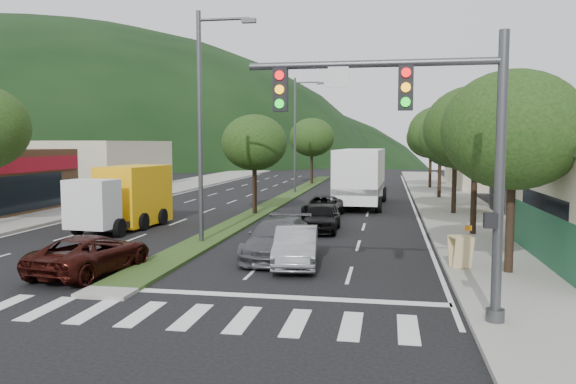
% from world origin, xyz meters
% --- Properties ---
extents(ground, '(160.00, 160.00, 0.00)m').
position_xyz_m(ground, '(0.00, 0.00, 0.00)').
color(ground, black).
rests_on(ground, ground).
extents(sidewalk_right, '(5.00, 90.00, 0.15)m').
position_xyz_m(sidewalk_right, '(12.50, 25.00, 0.07)').
color(sidewalk_right, gray).
rests_on(sidewalk_right, ground).
extents(sidewalk_left, '(6.00, 90.00, 0.15)m').
position_xyz_m(sidewalk_left, '(-13.00, 25.00, 0.07)').
color(sidewalk_left, gray).
rests_on(sidewalk_left, ground).
extents(median, '(1.60, 56.00, 0.12)m').
position_xyz_m(median, '(0.00, 28.00, 0.06)').
color(median, '#233C16').
rests_on(median, ground).
extents(crosswalk, '(19.00, 2.20, 0.01)m').
position_xyz_m(crosswalk, '(0.00, -2.00, 0.01)').
color(crosswalk, silver).
rests_on(crosswalk, ground).
extents(traffic_signal, '(6.12, 0.40, 7.00)m').
position_xyz_m(traffic_signal, '(9.03, -1.54, 4.65)').
color(traffic_signal, '#47494C').
rests_on(traffic_signal, ground).
extents(gas_canopy, '(12.20, 8.20, 5.25)m').
position_xyz_m(gas_canopy, '(19.00, 22.00, 4.65)').
color(gas_canopy, silver).
rests_on(gas_canopy, ground).
extents(bldg_left_far, '(9.00, 14.00, 4.60)m').
position_xyz_m(bldg_left_far, '(-19.00, 34.00, 2.30)').
color(bldg_left_far, beige).
rests_on(bldg_left_far, ground).
extents(bldg_right_far, '(10.00, 16.00, 5.20)m').
position_xyz_m(bldg_right_far, '(19.50, 44.00, 2.60)').
color(bldg_right_far, beige).
rests_on(bldg_right_far, ground).
extents(hill_far, '(176.00, 132.00, 82.00)m').
position_xyz_m(hill_far, '(-80.00, 110.00, 0.00)').
color(hill_far, black).
rests_on(hill_far, ground).
extents(tree_r_a, '(4.60, 4.60, 6.63)m').
position_xyz_m(tree_r_a, '(12.00, 4.00, 4.82)').
color(tree_r_a, black).
rests_on(tree_r_a, sidewalk_right).
extents(tree_r_b, '(4.80, 4.80, 6.94)m').
position_xyz_m(tree_r_b, '(12.00, 12.00, 5.04)').
color(tree_r_b, black).
rests_on(tree_r_b, sidewalk_right).
extents(tree_r_c, '(4.40, 4.40, 6.48)m').
position_xyz_m(tree_r_c, '(12.00, 20.00, 4.75)').
color(tree_r_c, black).
rests_on(tree_r_c, sidewalk_right).
extents(tree_r_d, '(5.00, 5.00, 7.17)m').
position_xyz_m(tree_r_d, '(12.00, 30.00, 5.18)').
color(tree_r_d, black).
rests_on(tree_r_d, sidewalk_right).
extents(tree_r_e, '(4.60, 4.60, 6.71)m').
position_xyz_m(tree_r_e, '(12.00, 40.00, 4.89)').
color(tree_r_e, black).
rests_on(tree_r_e, sidewalk_right).
extents(tree_med_near, '(4.00, 4.00, 6.02)m').
position_xyz_m(tree_med_near, '(0.00, 18.00, 4.43)').
color(tree_med_near, black).
rests_on(tree_med_near, median).
extents(tree_med_far, '(4.80, 4.80, 6.94)m').
position_xyz_m(tree_med_far, '(0.00, 44.00, 5.01)').
color(tree_med_far, black).
rests_on(tree_med_far, median).
extents(streetlight_near, '(2.60, 0.25, 10.00)m').
position_xyz_m(streetlight_near, '(0.21, 8.00, 5.58)').
color(streetlight_near, '#47494C').
rests_on(streetlight_near, ground).
extents(streetlight_mid, '(2.60, 0.25, 10.00)m').
position_xyz_m(streetlight_mid, '(0.21, 33.00, 5.58)').
color(streetlight_mid, '#47494C').
rests_on(streetlight_mid, ground).
extents(sedan_silver, '(1.93, 4.37, 1.39)m').
position_xyz_m(sedan_silver, '(4.81, 4.36, 0.70)').
color(sedan_silver, '#9DA0A4').
rests_on(sedan_silver, ground).
extents(suv_maroon, '(2.81, 5.02, 1.33)m').
position_xyz_m(suv_maroon, '(-1.84, 2.00, 0.66)').
color(suv_maroon, '#330F0B').
rests_on(suv_maroon, ground).
extents(car_queue_a, '(1.73, 4.23, 1.44)m').
position_xyz_m(car_queue_a, '(4.78, 12.33, 0.72)').
color(car_queue_a, black).
rests_on(car_queue_a, ground).
extents(car_queue_b, '(2.23, 5.22, 1.50)m').
position_xyz_m(car_queue_b, '(3.90, 5.59, 0.75)').
color(car_queue_b, '#515256').
rests_on(car_queue_b, ground).
extents(car_queue_c, '(1.57, 4.18, 1.36)m').
position_xyz_m(car_queue_c, '(5.49, 23.49, 0.68)').
color(car_queue_c, '#47150B').
rests_on(car_queue_c, ground).
extents(car_queue_d, '(2.20, 4.60, 1.26)m').
position_xyz_m(car_queue_d, '(4.25, 17.69, 0.63)').
color(car_queue_d, black).
rests_on(car_queue_d, ground).
extents(box_truck, '(3.06, 6.71, 3.21)m').
position_xyz_m(box_truck, '(-5.22, 11.48, 1.52)').
color(box_truck, silver).
rests_on(box_truck, ground).
extents(motorhome, '(3.57, 10.42, 3.96)m').
position_xyz_m(motorhome, '(6.15, 24.34, 2.11)').
color(motorhome, white).
rests_on(motorhome, ground).
extents(a_frame_sign, '(0.85, 0.92, 1.49)m').
position_xyz_m(a_frame_sign, '(10.50, 4.35, 0.81)').
color(a_frame_sign, '#D2B97F').
rests_on(a_frame_sign, sidewalk_right).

